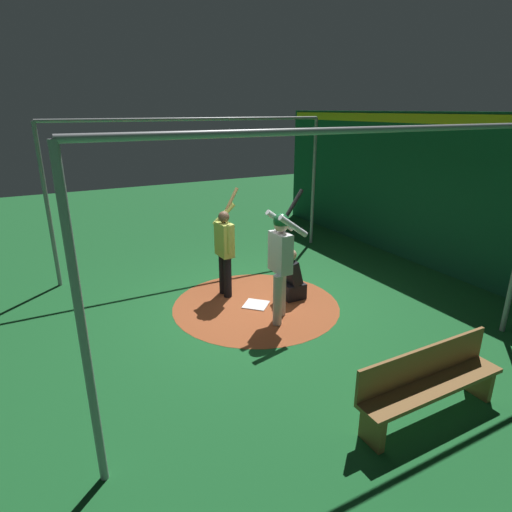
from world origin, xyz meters
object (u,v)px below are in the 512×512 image
(visitor, at_px, (225,248))
(baseball_0, at_px, (289,296))
(home_plate, at_px, (256,304))
(bench, at_px, (429,382))
(catcher, at_px, (291,279))
(batter, at_px, (281,256))

(visitor, relative_size, baseball_0, 27.26)
(home_plate, relative_size, bench, 0.21)
(home_plate, distance_m, baseball_0, 0.68)
(catcher, bearing_deg, batter, 46.15)
(baseball_0, bearing_deg, batter, 47.41)
(home_plate, xyz_separation_m, baseball_0, (-0.68, 0.04, 0.03))
(catcher, distance_m, bench, 3.49)
(batter, distance_m, visitor, 1.42)
(home_plate, bearing_deg, visitor, -66.88)
(batter, xyz_separation_m, bench, (-0.27, 2.84, -0.68))
(catcher, bearing_deg, bench, 84.39)
(batter, bearing_deg, baseball_0, -132.59)
(batter, height_order, bench, batter)
(catcher, bearing_deg, visitor, -35.13)
(home_plate, height_order, visitor, visitor)
(batter, distance_m, catcher, 1.16)
(batter, xyz_separation_m, visitor, (0.40, -1.35, -0.18))
(visitor, height_order, bench, visitor)
(catcher, bearing_deg, baseball_0, 22.12)
(catcher, xyz_separation_m, baseball_0, (0.04, 0.02, -0.34))
(batter, xyz_separation_m, catcher, (-0.61, -0.64, -0.75))
(visitor, distance_m, baseball_0, 1.52)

